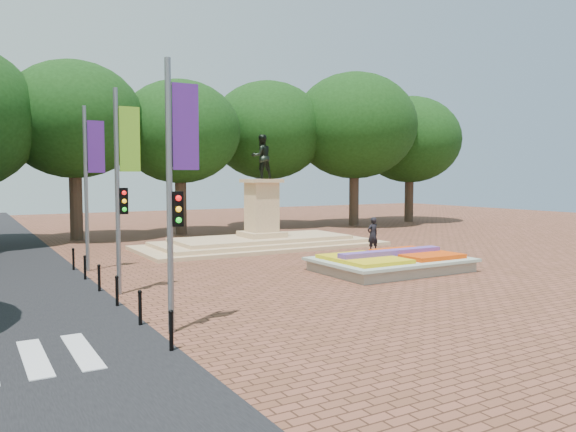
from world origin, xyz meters
The scene contains 7 objects.
ground centered at (0.00, 0.00, 0.00)m, with size 90.00×90.00×0.00m, color brown.
flower_bed centered at (1.03, -2.00, 0.38)m, with size 6.30×4.30×0.91m.
monument centered at (0.00, 8.00, 0.88)m, with size 14.00×6.00×6.40m.
tree_row_back centered at (2.33, 18.00, 6.67)m, with size 44.80×8.80×10.43m.
banner_poles centered at (-10.08, -1.31, 3.88)m, with size 0.88×11.17×7.00m.
bollard_row centered at (-10.70, -1.50, 0.53)m, with size 0.12×13.12×0.98m.
pedestrian centered at (4.08, 3.05, 0.94)m, with size 0.69×0.45×1.89m, color black.
Camera 1 is at (-14.77, -20.31, 4.02)m, focal length 35.00 mm.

